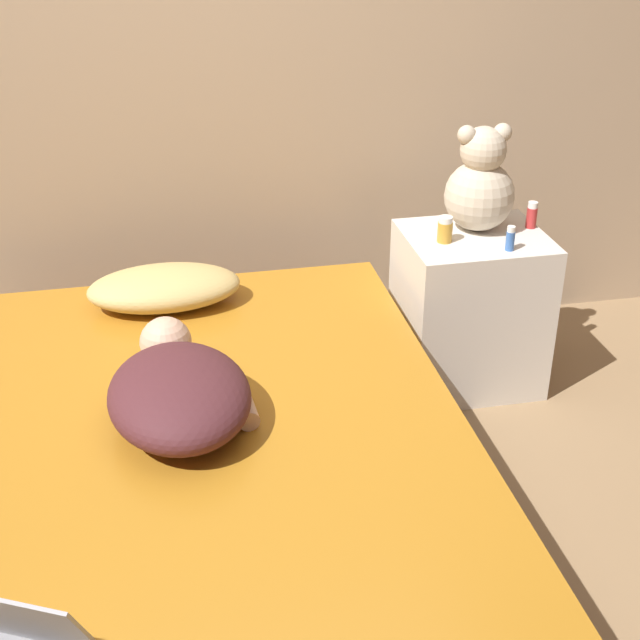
{
  "coord_description": "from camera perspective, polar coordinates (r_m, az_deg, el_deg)",
  "views": [
    {
      "loc": [
        -0.1,
        -2.01,
        1.85
      ],
      "look_at": [
        0.37,
        0.26,
        0.6
      ],
      "focal_mm": 50.0,
      "sensor_mm": 36.0,
      "label": 1
    }
  ],
  "objects": [
    {
      "name": "ground_plane",
      "position": [
        2.73,
        -6.66,
        -14.55
      ],
      "size": [
        12.0,
        12.0,
        0.0
      ],
      "primitive_type": "plane",
      "color": "#937551"
    },
    {
      "name": "teddy_bear",
      "position": [
        3.27,
        10.22,
        8.52
      ],
      "size": [
        0.25,
        0.25,
        0.39
      ],
      "color": "beige",
      "rests_on": "nightstand"
    },
    {
      "name": "bed",
      "position": [
        2.6,
        -6.91,
        -11.15
      ],
      "size": [
        1.47,
        2.07,
        0.42
      ],
      "color": "brown",
      "rests_on": "ground_plane"
    },
    {
      "name": "bottle_red",
      "position": [
        3.36,
        13.4,
        6.55
      ],
      "size": [
        0.04,
        0.04,
        0.1
      ],
      "color": "#B72D2D",
      "rests_on": "nightstand"
    },
    {
      "name": "wall_back",
      "position": [
        3.37,
        -10.31,
        18.44
      ],
      "size": [
        8.0,
        0.06,
        2.6
      ],
      "color": "tan",
      "rests_on": "ground_plane"
    },
    {
      "name": "bottle_amber",
      "position": [
        3.18,
        8.0,
        5.75
      ],
      "size": [
        0.05,
        0.05,
        0.09
      ],
      "color": "gold",
      "rests_on": "nightstand"
    },
    {
      "name": "person_lying",
      "position": [
        2.5,
        -9.0,
        -4.44
      ],
      "size": [
        0.42,
        0.67,
        0.18
      ],
      "rotation": [
        0.0,
        0.0,
        0.06
      ],
      "color": "#4C2328",
      "rests_on": "bed"
    },
    {
      "name": "pillow",
      "position": [
        3.13,
        -9.94,
        2.06
      ],
      "size": [
        0.53,
        0.3,
        0.13
      ],
      "color": "tan",
      "rests_on": "bed"
    },
    {
      "name": "nightstand",
      "position": [
        3.39,
        9.53,
        0.66
      ],
      "size": [
        0.51,
        0.43,
        0.6
      ],
      "color": "silver",
      "rests_on": "ground_plane"
    },
    {
      "name": "bottle_blue",
      "position": [
        3.15,
        12.09,
        5.11
      ],
      "size": [
        0.03,
        0.03,
        0.09
      ],
      "color": "#3866B2",
      "rests_on": "nightstand"
    }
  ]
}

